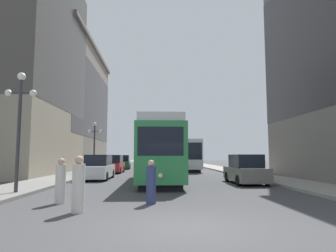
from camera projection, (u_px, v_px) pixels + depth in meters
name	position (u px, v px, depth m)	size (l,w,h in m)	color
ground_plane	(186.00, 228.00, 7.19)	(200.00, 200.00, 0.00)	#424244
sidewalk_left	(111.00, 166.00, 46.61)	(3.01, 120.00, 0.15)	gray
sidewalk_right	(208.00, 166.00, 47.30)	(3.01, 120.00, 0.15)	gray
streetcar	(159.00, 150.00, 20.08)	(2.68, 12.25, 3.89)	black
transit_bus	(186.00, 154.00, 35.38)	(2.91, 11.91, 3.45)	black
parked_car_left_near	(98.00, 168.00, 21.90)	(1.89, 4.98, 1.82)	black
parked_car_left_mid	(114.00, 165.00, 29.89)	(1.95, 4.30, 1.82)	black
parked_car_right_far	(245.00, 170.00, 18.58)	(1.92, 4.53, 1.82)	black
parked_car_left_far	(123.00, 163.00, 38.64)	(2.02, 4.35, 1.82)	black
pedestrian_crossing_near	(78.00, 186.00, 9.15)	(0.39, 0.39, 1.75)	beige
pedestrian_crossing_far	(61.00, 182.00, 10.88)	(0.37, 0.37, 1.66)	beige
pedestrian_on_sidewalk	(151.00, 183.00, 10.81)	(0.36, 0.36, 1.59)	navy
lamp_post_left_near	(20.00, 112.00, 13.26)	(1.41, 0.36, 5.37)	#333338
lamp_post_left_far	(94.00, 139.00, 29.68)	(1.41, 0.36, 4.95)	#333338
building_left_corner	(52.00, 105.00, 41.13)	(12.39, 22.98, 17.00)	slate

